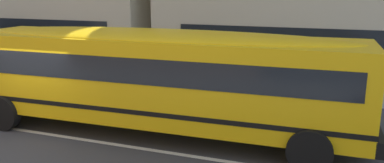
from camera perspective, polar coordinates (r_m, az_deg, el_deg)
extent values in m
plane|color=#38383D|center=(12.44, -21.34, -7.04)|extent=(400.00, 400.00, 0.00)
cube|color=gray|center=(18.56, -5.81, 0.48)|extent=(120.00, 3.00, 0.01)
cube|color=silver|center=(12.44, -21.34, -7.02)|extent=(110.00, 0.16, 0.01)
cube|color=yellow|center=(11.28, -5.39, 0.75)|extent=(11.65, 2.91, 2.32)
cube|color=black|center=(10.70, 25.12, -6.63)|extent=(0.27, 2.64, 0.38)
cube|color=black|center=(11.20, -5.43, 2.83)|extent=(10.96, 2.94, 0.67)
cube|color=black|center=(11.45, -5.31, -2.60)|extent=(11.67, 2.94, 0.13)
ellipsoid|color=yellow|center=(11.08, -5.52, 6.60)|extent=(11.19, 2.69, 0.38)
cylinder|color=red|center=(14.41, -16.51, 2.56)|extent=(0.47, 0.47, 0.03)
cylinder|color=black|center=(12.99, -25.88, -4.16)|extent=(1.06, 0.32, 1.05)
cylinder|color=black|center=(14.89, -18.86, -1.39)|extent=(1.06, 0.32, 1.05)
cylinder|color=black|center=(9.45, 16.81, -9.75)|extent=(1.06, 0.32, 1.05)
cylinder|color=black|center=(11.93, 17.32, -4.90)|extent=(1.06, 0.32, 1.05)
cube|color=black|center=(17.94, 24.53, 5.10)|extent=(16.95, 0.04, 1.10)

